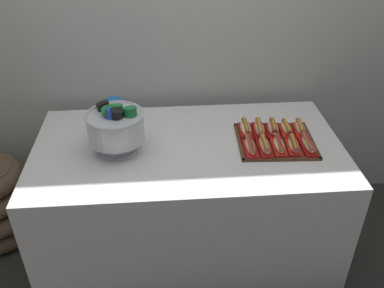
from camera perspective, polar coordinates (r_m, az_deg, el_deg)
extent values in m
plane|color=#38332D|center=(2.72, -0.45, -13.84)|extent=(10.00, 10.00, 0.00)
cube|color=beige|center=(2.53, -1.58, 17.30)|extent=(6.00, 0.10, 2.60)
cube|color=white|center=(2.44, -0.50, -7.33)|extent=(1.64, 0.88, 0.73)
cylinder|color=black|center=(2.63, 16.21, -17.22)|extent=(0.05, 0.05, 0.04)
cylinder|color=black|center=(2.99, -14.61, -9.45)|extent=(0.05, 0.05, 0.04)
cylinder|color=black|center=(3.04, 12.47, -8.12)|extent=(0.05, 0.05, 0.04)
torus|color=brown|center=(3.03, -24.62, -9.98)|extent=(0.49, 0.49, 0.12)
cube|color=#56331E|center=(2.29, 11.28, 0.34)|extent=(0.42, 0.38, 0.01)
cube|color=#56331E|center=(2.14, 12.18, -1.99)|extent=(0.41, 0.04, 0.01)
cube|color=#56331E|center=(2.42, 10.52, 2.69)|extent=(0.41, 0.04, 0.01)
cube|color=#56331E|center=(2.25, 6.45, 0.42)|extent=(0.03, 0.36, 0.01)
cube|color=#56331E|center=(2.33, 15.96, 0.56)|extent=(0.03, 0.36, 0.01)
cube|color=red|center=(2.18, 7.89, -0.60)|extent=(0.06, 0.18, 0.02)
ellipsoid|color=tan|center=(2.17, 7.92, -0.16)|extent=(0.05, 0.17, 0.04)
cylinder|color=#9E4C38|center=(2.17, 7.95, 0.08)|extent=(0.03, 0.16, 0.03)
cylinder|color=red|center=(2.16, 7.97, 0.37)|extent=(0.01, 0.14, 0.01)
cube|color=#B21414|center=(2.20, 9.82, -0.57)|extent=(0.07, 0.18, 0.02)
ellipsoid|color=tan|center=(2.18, 9.87, -0.12)|extent=(0.05, 0.17, 0.04)
cylinder|color=#9E4C38|center=(2.18, 9.90, 0.13)|extent=(0.03, 0.16, 0.03)
cylinder|color=yellow|center=(2.17, 9.93, 0.41)|extent=(0.01, 0.13, 0.01)
cube|color=red|center=(2.21, 11.72, -0.53)|extent=(0.07, 0.17, 0.02)
ellipsoid|color=beige|center=(2.20, 11.78, -0.08)|extent=(0.06, 0.15, 0.04)
cylinder|color=#9E4C38|center=(2.19, 11.82, 0.17)|extent=(0.03, 0.15, 0.03)
cylinder|color=red|center=(2.19, 11.85, 0.43)|extent=(0.01, 0.13, 0.01)
cube|color=red|center=(2.23, 13.60, -0.50)|extent=(0.08, 0.16, 0.02)
ellipsoid|color=#E0BC7F|center=(2.22, 13.67, -0.08)|extent=(0.07, 0.15, 0.04)
cylinder|color=brown|center=(2.21, 13.70, 0.15)|extent=(0.05, 0.15, 0.03)
cylinder|color=yellow|center=(2.21, 13.75, 0.45)|extent=(0.02, 0.12, 0.01)
cube|color=#B21414|center=(2.25, 15.45, -0.46)|extent=(0.06, 0.17, 0.02)
ellipsoid|color=#E0BC7F|center=(2.24, 15.54, 0.04)|extent=(0.05, 0.16, 0.04)
cylinder|color=#A8563D|center=(2.23, 15.58, 0.32)|extent=(0.03, 0.15, 0.03)
cylinder|color=red|center=(2.22, 15.64, 0.62)|extent=(0.01, 0.13, 0.01)
cube|color=#B21414|center=(2.32, 7.30, 1.67)|extent=(0.07, 0.18, 0.02)
ellipsoid|color=beige|center=(2.31, 7.34, 2.15)|extent=(0.06, 0.16, 0.04)
cylinder|color=brown|center=(2.30, 7.36, 2.42)|extent=(0.03, 0.15, 0.03)
cylinder|color=yellow|center=(2.29, 7.38, 2.68)|extent=(0.01, 0.13, 0.01)
cube|color=#B21414|center=(2.33, 9.12, 1.69)|extent=(0.08, 0.18, 0.02)
ellipsoid|color=tan|center=(2.32, 9.17, 2.11)|extent=(0.06, 0.16, 0.04)
cylinder|color=#A8563D|center=(2.32, 9.19, 2.35)|extent=(0.04, 0.16, 0.03)
cylinder|color=yellow|center=(2.31, 9.22, 2.63)|extent=(0.02, 0.14, 0.01)
cube|color=#B21414|center=(2.35, 10.93, 1.70)|extent=(0.08, 0.17, 0.02)
ellipsoid|color=beige|center=(2.33, 10.99, 2.20)|extent=(0.07, 0.15, 0.04)
cylinder|color=brown|center=(2.33, 11.02, 2.47)|extent=(0.04, 0.14, 0.03)
cylinder|color=yellow|center=(2.32, 11.05, 2.76)|extent=(0.02, 0.12, 0.01)
cube|color=red|center=(2.36, 12.70, 1.72)|extent=(0.07, 0.15, 0.02)
ellipsoid|color=tan|center=(2.35, 12.76, 2.13)|extent=(0.06, 0.14, 0.04)
cylinder|color=#9E4C38|center=(2.35, 12.79, 2.35)|extent=(0.03, 0.14, 0.03)
cylinder|color=yellow|center=(2.34, 12.83, 2.60)|extent=(0.01, 0.12, 0.01)
cube|color=red|center=(2.38, 14.45, 1.73)|extent=(0.08, 0.16, 0.02)
ellipsoid|color=#E0BC7F|center=(2.37, 14.52, 2.17)|extent=(0.06, 0.15, 0.04)
cylinder|color=#A8563D|center=(2.37, 14.56, 2.41)|extent=(0.04, 0.14, 0.03)
cylinder|color=yellow|center=(2.36, 14.60, 2.66)|extent=(0.02, 0.12, 0.01)
cylinder|color=silver|center=(2.20, -10.00, -0.71)|extent=(0.20, 0.20, 0.02)
cone|color=silver|center=(2.18, -10.10, 0.10)|extent=(0.07, 0.07, 0.06)
cylinder|color=silver|center=(2.13, -10.35, 2.30)|extent=(0.28, 0.28, 0.14)
torus|color=silver|center=(2.10, -10.53, 3.93)|extent=(0.29, 0.29, 0.02)
cylinder|color=#197A33|center=(2.09, -8.35, 3.37)|extent=(0.09, 0.11, 0.14)
cylinder|color=#197A33|center=(2.12, -10.26, 3.68)|extent=(0.10, 0.12, 0.14)
cylinder|color=black|center=(2.16, -11.61, 4.12)|extent=(0.12, 0.10, 0.15)
cylinder|color=#197A33|center=(2.11, -11.07, 3.46)|extent=(0.10, 0.11, 0.14)
cylinder|color=#1E47B2|center=(2.09, -11.00, 3.19)|extent=(0.11, 0.09, 0.14)
cylinder|color=black|center=(2.08, -10.23, 3.11)|extent=(0.10, 0.09, 0.13)
cylinder|color=blue|center=(2.46, -10.44, 4.20)|extent=(0.08, 0.08, 0.10)
cylinder|color=blue|center=(2.45, -10.48, 4.57)|extent=(0.09, 0.09, 0.10)
cylinder|color=blue|center=(2.44, -10.52, 4.95)|extent=(0.09, 0.09, 0.10)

